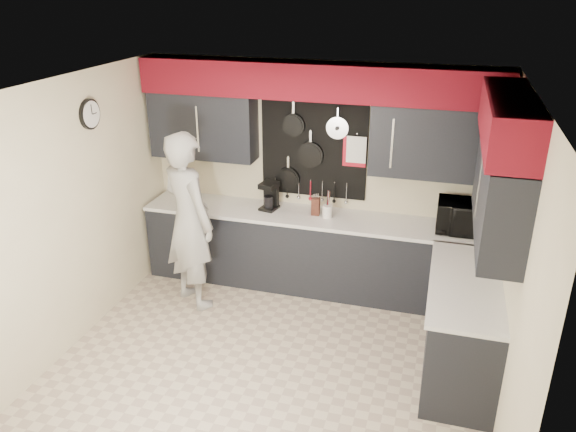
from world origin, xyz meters
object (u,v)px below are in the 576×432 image
(microwave, at_px, (466,217))
(utensil_crock, at_px, (327,211))
(knife_block, at_px, (316,206))
(person, at_px, (189,221))
(coffee_maker, at_px, (270,195))

(microwave, xyz_separation_m, utensil_crock, (-1.48, -0.03, -0.10))
(knife_block, distance_m, utensil_crock, 0.15)
(microwave, height_order, person, person)
(coffee_maker, height_order, person, person)
(microwave, height_order, utensil_crock, microwave)
(knife_block, height_order, person, person)
(microwave, distance_m, knife_block, 1.63)
(knife_block, relative_size, coffee_maker, 0.62)
(coffee_maker, distance_m, person, 1.02)
(microwave, distance_m, coffee_maker, 2.18)
(coffee_maker, bearing_deg, knife_block, 7.98)
(utensil_crock, distance_m, coffee_maker, 0.71)
(microwave, relative_size, utensil_crock, 4.25)
(utensil_crock, bearing_deg, person, -153.85)
(utensil_crock, bearing_deg, coffee_maker, 173.68)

